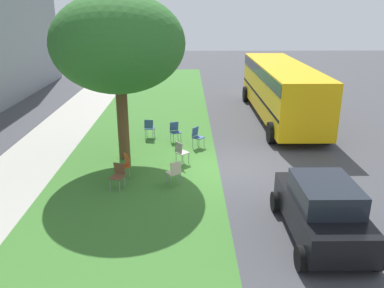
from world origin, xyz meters
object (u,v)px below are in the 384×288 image
Objects in this scene: chair_5 at (149,127)px; chair_6 at (118,174)px; chair_3 at (181,151)px; parked_car at (322,209)px; chair_0 at (175,130)px; chair_2 at (124,164)px; chair_4 at (197,135)px; chair_1 at (174,171)px; school_bus at (281,86)px; street_tree at (118,44)px.

chair_6 is at bearing 173.94° from chair_5.
chair_3 is 6.39m from parked_car.
chair_0 and chair_2 have the same top height.
chair_4 is at bearing -120.56° from chair_5.
chair_3 and chair_6 have the same top height.
chair_3 is 2.04m from chair_4.
chair_2 is 0.88m from chair_6.
chair_0 is 1.00× the size of chair_3.
chair_0 and chair_4 have the same top height.
chair_0 is at bearing 6.31° from chair_3.
chair_0 is 0.24× the size of parked_car.
chair_1 is 1.00× the size of chair_3.
parked_car is 0.36× the size of school_bus.
chair_0 is 2.72m from chair_3.
chair_4 is 6.50m from school_bus.
chair_1 is (-4.64, -0.10, 0.00)m from chair_0.
chair_0 is at bearing -22.91° from chair_2.
parked_car is (-5.86, -5.98, -3.63)m from street_tree.
school_bus is (3.70, -5.52, 1.24)m from chair_0.
chair_3 is 1.00× the size of chair_4.
parked_car is at bearing -148.18° from chair_5.
chair_2 is 1.00× the size of chair_4.
street_tree is at bearing 38.33° from chair_1.
chair_3 is 8.35m from school_bus.
school_bus is (7.67, -7.20, 1.24)m from chair_2.
chair_4 is at bearing -66.95° from street_tree.
chair_0 and chair_5 have the same top height.
chair_5 is 5.38m from chair_6.
street_tree is 4.41m from chair_2.
chair_1 and chair_3 have the same top height.
parked_car is (-7.11, -3.04, 0.32)m from chair_4.
chair_1 and chair_2 have the same top height.
chair_6 is at bearing 146.16° from chair_4.
street_tree is at bearing 127.38° from school_bus.
chair_6 is at bearing -175.83° from street_tree.
parked_car reaches higher than chair_6.
chair_2 is 10.59m from school_bus.
chair_4 is at bearing -39.65° from chair_2.
school_bus is (4.47, -4.55, 1.24)m from chair_4.
street_tree is 1.71× the size of parked_car.
street_tree is at bearing 4.17° from chair_6.
school_bus is (3.19, -6.71, 1.24)m from chair_5.
chair_0 is at bearing -112.81° from chair_5.
chair_1 is at bearing 174.23° from chair_3.
chair_5 is at bearing -6.06° from chair_6.
street_tree is 7.17× the size of chair_1.
chair_2 is (-1.94, -0.29, -3.95)m from street_tree.
street_tree is 7.17× the size of chair_6.
chair_0 is 1.24m from chair_4.
chair_1 is at bearing -110.73° from chair_2.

